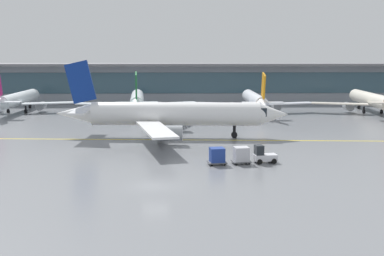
{
  "coord_description": "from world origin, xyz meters",
  "views": [
    {
      "loc": [
        2.15,
        -46.83,
        12.89
      ],
      "look_at": [
        4.01,
        16.76,
        3.0
      ],
      "focal_mm": 47.11,
      "sensor_mm": 36.0,
      "label": 1
    }
  ],
  "objects_px": {
    "gate_airplane_4": "(371,100)",
    "baggage_tug": "(263,155)",
    "gate_airplane_2": "(137,100)",
    "taxiing_regional_jet": "(173,115)",
    "gate_airplane_3": "(255,100)",
    "gate_airplane_1": "(18,99)",
    "cargo_dolly_trailing": "(217,156)",
    "cargo_dolly_lead": "(241,155)"
  },
  "relations": [
    {
      "from": "gate_airplane_2",
      "to": "cargo_dolly_trailing",
      "type": "distance_m",
      "value": 49.82
    },
    {
      "from": "gate_airplane_3",
      "to": "cargo_dolly_trailing",
      "type": "height_order",
      "value": "gate_airplane_3"
    },
    {
      "from": "baggage_tug",
      "to": "taxiing_regional_jet",
      "type": "bearing_deg",
      "value": 113.49
    },
    {
      "from": "baggage_tug",
      "to": "gate_airplane_2",
      "type": "bearing_deg",
      "value": 103.18
    },
    {
      "from": "cargo_dolly_lead",
      "to": "cargo_dolly_trailing",
      "type": "distance_m",
      "value": 2.84
    },
    {
      "from": "gate_airplane_2",
      "to": "taxiing_regional_jet",
      "type": "relative_size",
      "value": 0.78
    },
    {
      "from": "gate_airplane_2",
      "to": "gate_airplane_3",
      "type": "distance_m",
      "value": 24.35
    },
    {
      "from": "gate_airplane_2",
      "to": "gate_airplane_3",
      "type": "relative_size",
      "value": 1.02
    },
    {
      "from": "taxiing_regional_jet",
      "to": "cargo_dolly_trailing",
      "type": "xyz_separation_m",
      "value": [
        5.16,
        -18.11,
        -2.38
      ]
    },
    {
      "from": "gate_airplane_1",
      "to": "cargo_dolly_lead",
      "type": "bearing_deg",
      "value": -139.08
    },
    {
      "from": "gate_airplane_1",
      "to": "taxiing_regional_jet",
      "type": "height_order",
      "value": "taxiing_regional_jet"
    },
    {
      "from": "gate_airplane_2",
      "to": "baggage_tug",
      "type": "relative_size",
      "value": 9.79
    },
    {
      "from": "gate_airplane_3",
      "to": "taxiing_regional_jet",
      "type": "bearing_deg",
      "value": 150.72
    },
    {
      "from": "gate_airplane_1",
      "to": "baggage_tug",
      "type": "xyz_separation_m",
      "value": [
        43.06,
        -49.3,
        -1.8
      ]
    },
    {
      "from": "gate_airplane_3",
      "to": "cargo_dolly_lead",
      "type": "xyz_separation_m",
      "value": [
        -8.75,
        -47.54,
        -1.58
      ]
    },
    {
      "from": "gate_airplane_3",
      "to": "taxiing_regional_jet",
      "type": "xyz_separation_m",
      "value": [
        -16.73,
        -29.82,
        0.8
      ]
    },
    {
      "from": "cargo_dolly_lead",
      "to": "cargo_dolly_trailing",
      "type": "height_order",
      "value": "same"
    },
    {
      "from": "gate_airplane_3",
      "to": "taxiing_regional_jet",
      "type": "relative_size",
      "value": 0.77
    },
    {
      "from": "gate_airplane_1",
      "to": "gate_airplane_4",
      "type": "relative_size",
      "value": 1.0
    },
    {
      "from": "gate_airplane_1",
      "to": "taxiing_regional_jet",
      "type": "bearing_deg",
      "value": -132.76
    },
    {
      "from": "gate_airplane_3",
      "to": "baggage_tug",
      "type": "distance_m",
      "value": 47.62
    },
    {
      "from": "taxiing_regional_jet",
      "to": "baggage_tug",
      "type": "relative_size",
      "value": 12.49
    },
    {
      "from": "gate_airplane_2",
      "to": "baggage_tug",
      "type": "xyz_separation_m",
      "value": [
        18.18,
        -47.39,
        -1.8
      ]
    },
    {
      "from": "gate_airplane_4",
      "to": "gate_airplane_1",
      "type": "bearing_deg",
      "value": 88.72
    },
    {
      "from": "gate_airplane_4",
      "to": "cargo_dolly_lead",
      "type": "bearing_deg",
      "value": 146.01
    },
    {
      "from": "cargo_dolly_lead",
      "to": "gate_airplane_3",
      "type": "bearing_deg",
      "value": 71.75
    },
    {
      "from": "taxiing_regional_jet",
      "to": "cargo_dolly_trailing",
      "type": "height_order",
      "value": "taxiing_regional_jet"
    },
    {
      "from": "gate_airplane_1",
      "to": "baggage_tug",
      "type": "distance_m",
      "value": 65.49
    },
    {
      "from": "gate_airplane_1",
      "to": "gate_airplane_2",
      "type": "relative_size",
      "value": 1.0
    },
    {
      "from": "gate_airplane_4",
      "to": "gate_airplane_2",
      "type": "bearing_deg",
      "value": 89.67
    },
    {
      "from": "gate_airplane_4",
      "to": "cargo_dolly_trailing",
      "type": "height_order",
      "value": "gate_airplane_4"
    },
    {
      "from": "cargo_dolly_lead",
      "to": "cargo_dolly_trailing",
      "type": "xyz_separation_m",
      "value": [
        -2.81,
        -0.39,
        0.0
      ]
    },
    {
      "from": "gate_airplane_2",
      "to": "baggage_tug",
      "type": "distance_m",
      "value": 50.79
    },
    {
      "from": "baggage_tug",
      "to": "cargo_dolly_trailing",
      "type": "relative_size",
      "value": 1.2
    },
    {
      "from": "gate_airplane_2",
      "to": "cargo_dolly_lead",
      "type": "distance_m",
      "value": 50.25
    },
    {
      "from": "cargo_dolly_trailing",
      "to": "gate_airplane_2",
      "type": "bearing_deg",
      "value": 97.07
    },
    {
      "from": "gate_airplane_4",
      "to": "baggage_tug",
      "type": "bearing_deg",
      "value": 147.99
    },
    {
      "from": "gate_airplane_1",
      "to": "gate_airplane_3",
      "type": "height_order",
      "value": "gate_airplane_1"
    },
    {
      "from": "gate_airplane_3",
      "to": "gate_airplane_4",
      "type": "distance_m",
      "value": 24.07
    },
    {
      "from": "gate_airplane_3",
      "to": "cargo_dolly_trailing",
      "type": "xyz_separation_m",
      "value": [
        -11.56,
        -47.92,
        -1.58
      ]
    },
    {
      "from": "gate_airplane_4",
      "to": "baggage_tug",
      "type": "height_order",
      "value": "gate_airplane_4"
    },
    {
      "from": "taxiing_regional_jet",
      "to": "baggage_tug",
      "type": "height_order",
      "value": "taxiing_regional_jet"
    }
  ]
}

